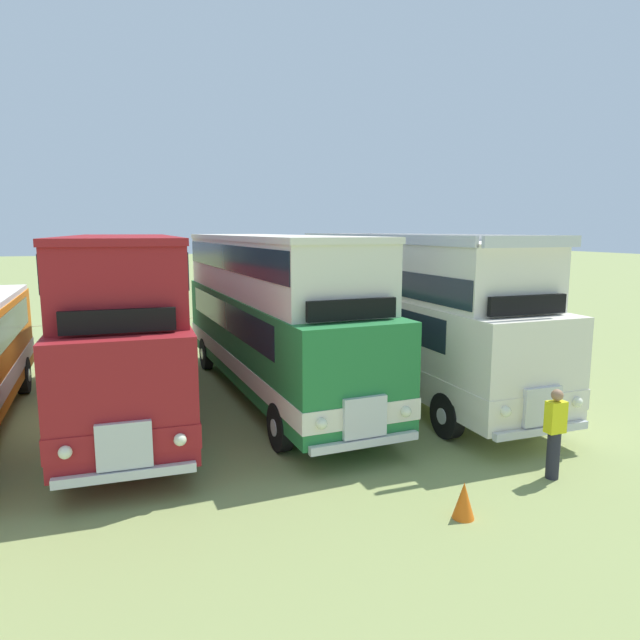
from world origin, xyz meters
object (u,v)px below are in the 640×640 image
(bus_fifth_in_row, at_px, (271,308))
(cone_mid_row, at_px, (464,500))
(bus_fourth_in_row, at_px, (125,316))
(bus_sixth_in_row, at_px, (403,308))
(marshal_person, at_px, (555,433))

(bus_fifth_in_row, height_order, cone_mid_row, bus_fifth_in_row)
(bus_fourth_in_row, xyz_separation_m, bus_sixth_in_row, (7.80, -0.31, -0.11))
(bus_sixth_in_row, xyz_separation_m, cone_mid_row, (-2.88, -7.45, -2.06))
(bus_sixth_in_row, bearing_deg, marshal_person, -93.71)
(bus_fourth_in_row, distance_m, bus_sixth_in_row, 7.80)
(bus_sixth_in_row, height_order, marshal_person, bus_sixth_in_row)
(bus_fifth_in_row, relative_size, marshal_person, 6.61)
(bus_sixth_in_row, relative_size, marshal_person, 6.74)
(bus_fifth_in_row, bearing_deg, marshal_person, -64.33)
(bus_fourth_in_row, height_order, cone_mid_row, bus_fourth_in_row)
(bus_fifth_in_row, distance_m, marshal_person, 8.16)
(bus_fourth_in_row, distance_m, marshal_person, 10.32)
(bus_fifth_in_row, relative_size, cone_mid_row, 18.63)
(bus_fifth_in_row, xyz_separation_m, cone_mid_row, (1.03, -7.92, -2.17))
(marshal_person, bearing_deg, bus_fifth_in_row, 115.67)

